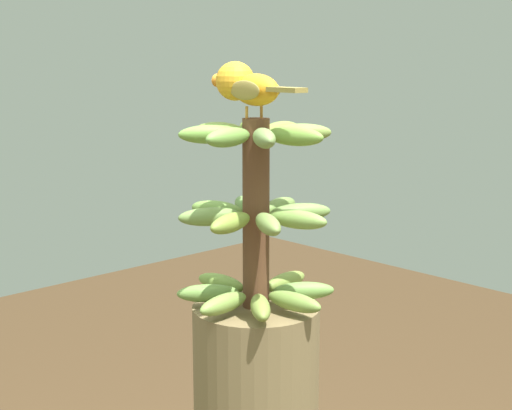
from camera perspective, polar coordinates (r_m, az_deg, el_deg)
banana_bunch at (r=1.31m, az=0.01°, el=-0.69°), size 0.29×0.29×0.34m
perched_bird at (r=1.31m, az=-0.80°, el=9.09°), size 0.24×0.07×0.10m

